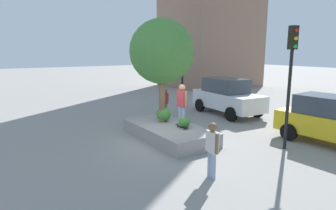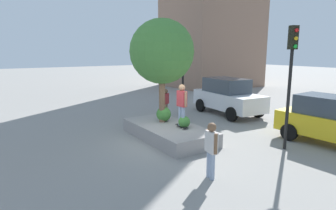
{
  "view_description": "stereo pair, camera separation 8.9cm",
  "coord_description": "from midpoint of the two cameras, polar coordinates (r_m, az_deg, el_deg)",
  "views": [
    {
      "loc": [
        9.75,
        -6.3,
        3.77
      ],
      "look_at": [
        -0.31,
        0.22,
        1.48
      ],
      "focal_mm": 30.54,
      "sensor_mm": 36.0,
      "label": 1
    },
    {
      "loc": [
        9.79,
        -6.23,
        3.77
      ],
      "look_at": [
        -0.31,
        0.22,
        1.48
      ],
      "focal_mm": 30.54,
      "sensor_mm": 36.0,
      "label": 2
    }
  ],
  "objects": [
    {
      "name": "ground_plane",
      "position": [
        12.2,
        0.12,
        -7.2
      ],
      "size": [
        120.0,
        120.0,
        0.0
      ],
      "primitive_type": "plane",
      "color": "gray"
    },
    {
      "name": "planter_ledge",
      "position": [
        12.48,
        0.21,
        -5.38
      ],
      "size": [
        4.52,
        2.2,
        0.58
      ],
      "primitive_type": "cube",
      "color": "gray",
      "rests_on": "ground"
    },
    {
      "name": "plaza_tree",
      "position": [
        12.62,
        -1.02,
        10.57
      ],
      "size": [
        2.83,
        2.83,
        4.57
      ],
      "color": "brown",
      "rests_on": "planter_ledge"
    },
    {
      "name": "boxwood_shrub",
      "position": [
        11.99,
        3.47,
        -3.4
      ],
      "size": [
        0.5,
        0.5,
        0.5
      ],
      "primitive_type": "sphere",
      "color": "#3D7A33",
      "rests_on": "planter_ledge"
    },
    {
      "name": "hedge_clump",
      "position": [
        13.03,
        -0.68,
        -1.83
      ],
      "size": [
        0.67,
        0.67,
        0.67
      ],
      "primitive_type": "sphere",
      "color": "#3D7A33",
      "rests_on": "planter_ledge"
    },
    {
      "name": "skateboard",
      "position": [
        12.06,
        2.94,
        -4.25
      ],
      "size": [
        0.82,
        0.32,
        0.07
      ],
      "color": "black",
      "rests_on": "planter_ledge"
    },
    {
      "name": "skateboarder",
      "position": [
        11.84,
        2.99,
        0.57
      ],
      "size": [
        0.6,
        0.27,
        1.76
      ],
      "color": "#8C9EB7",
      "rests_on": "skateboard"
    },
    {
      "name": "police_car",
      "position": [
        17.45,
        11.96,
        1.73
      ],
      "size": [
        4.76,
        2.46,
        2.15
      ],
      "color": "white",
      "rests_on": "ground"
    },
    {
      "name": "taxi_cab",
      "position": [
        13.3,
        30.19,
        -2.69
      ],
      "size": [
        4.36,
        2.22,
        1.98
      ],
      "color": "gold",
      "rests_on": "ground"
    },
    {
      "name": "traffic_light_corner",
      "position": [
        11.55,
        23.55,
        6.94
      ],
      "size": [
        0.37,
        0.34,
        4.66
      ],
      "color": "black",
      "rests_on": "ground"
    },
    {
      "name": "traffic_light_median",
      "position": [
        16.1,
        3.14,
        8.73
      ],
      "size": [
        0.37,
        0.36,
        4.7
      ],
      "color": "black",
      "rests_on": "ground"
    },
    {
      "name": "pedestrian_crossing",
      "position": [
        16.28,
        -0.31,
        0.8
      ],
      "size": [
        0.35,
        0.51,
        1.64
      ],
      "color": "#847056",
      "rests_on": "ground"
    },
    {
      "name": "bystander_watching",
      "position": [
        8.59,
        8.92,
        -8.2
      ],
      "size": [
        0.57,
        0.28,
        1.72
      ],
      "color": "#8C9EB7",
      "rests_on": "ground"
    }
  ]
}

